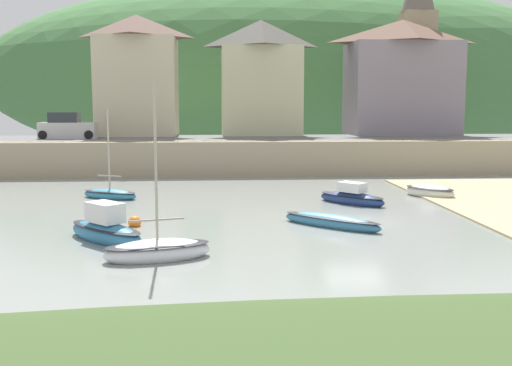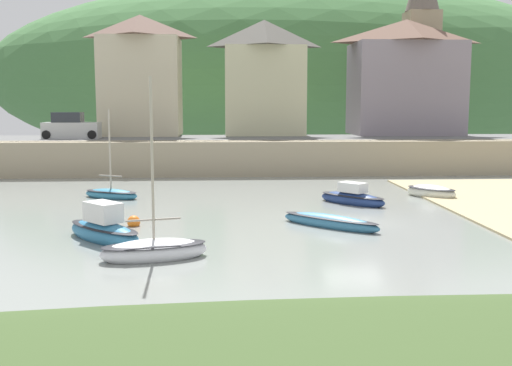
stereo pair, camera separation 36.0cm
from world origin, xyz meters
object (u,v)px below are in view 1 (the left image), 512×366
at_px(dinghy_open_wooden, 331,222).
at_px(mooring_buoy, 135,222).
at_px(waterfront_building_left, 138,75).
at_px(sailboat_blue_trim, 352,198).
at_px(waterfront_building_right, 401,77).
at_px(waterfront_building_centre, 261,77).
at_px(church_with_spire, 417,38).
at_px(sailboat_tall_mast, 106,230).
at_px(parked_car_near_slipway, 67,128).
at_px(motorboat_with_cabin, 430,192).
at_px(sailboat_far_left, 110,194).
at_px(sailboat_nearest_shore, 158,250).

height_order(dinghy_open_wooden, mooring_buoy, dinghy_open_wooden).
height_order(waterfront_building_left, sailboat_blue_trim, waterfront_building_left).
xyz_separation_m(waterfront_building_left, waterfront_building_right, (21.81, -0.00, -0.11)).
height_order(waterfront_building_centre, waterfront_building_right, waterfront_building_right).
bearing_deg(mooring_buoy, waterfront_building_left, 96.42).
relative_size(waterfront_building_right, church_with_spire, 0.58).
relative_size(sailboat_tall_mast, mooring_buoy, 7.06).
xyz_separation_m(waterfront_building_right, sailboat_blue_trim, (-8.73, -20.70, -6.88)).
distance_m(waterfront_building_centre, waterfront_building_right, 11.79).
bearing_deg(parked_car_near_slipway, waterfront_building_left, 43.36).
bearing_deg(waterfront_building_left, waterfront_building_right, -0.00).
distance_m(dinghy_open_wooden, parked_car_near_slipway, 27.02).
bearing_deg(sailboat_blue_trim, church_with_spire, 112.80).
distance_m(sailboat_tall_mast, dinghy_open_wooden, 9.01).
xyz_separation_m(motorboat_with_cabin, parked_car_near_slipway, (-22.51, 14.19, 2.94)).
distance_m(waterfront_building_left, church_with_spire, 24.91).
relative_size(waterfront_building_centre, church_with_spire, 0.58).
distance_m(dinghy_open_wooden, motorboat_with_cabin, 10.25).
bearing_deg(sailboat_far_left, waterfront_building_centre, 89.31).
distance_m(waterfront_building_centre, sailboat_far_left, 21.56).
bearing_deg(waterfront_building_centre, waterfront_building_right, 0.00).
height_order(waterfront_building_left, motorboat_with_cabin, waterfront_building_left).
bearing_deg(sailboat_nearest_shore, dinghy_open_wooden, 20.87).
bearing_deg(sailboat_nearest_shore, sailboat_blue_trim, 35.04).
bearing_deg(sailboat_blue_trim, mooring_buoy, -106.71).
bearing_deg(dinghy_open_wooden, church_with_spire, 108.85).
bearing_deg(mooring_buoy, sailboat_tall_mast, -105.06).
bearing_deg(motorboat_with_cabin, mooring_buoy, -103.70).
height_order(waterfront_building_left, waterfront_building_centre, waterfront_building_left).
bearing_deg(dinghy_open_wooden, waterfront_building_left, 155.29).
bearing_deg(sailboat_far_left, motorboat_with_cabin, 24.85).
bearing_deg(sailboat_blue_trim, parked_car_near_slipway, -175.01).
relative_size(church_with_spire, sailboat_far_left, 3.34).
distance_m(sailboat_nearest_shore, dinghy_open_wooden, 8.17).
bearing_deg(waterfront_building_right, sailboat_tall_mast, -124.75).
bearing_deg(sailboat_tall_mast, sailboat_nearest_shore, -5.62).
bearing_deg(parked_car_near_slipway, sailboat_nearest_shore, -71.63).
distance_m(waterfront_building_centre, sailboat_blue_trim, 22.01).
distance_m(waterfront_building_left, dinghy_open_wooden, 29.38).
relative_size(waterfront_building_right, sailboat_nearest_shore, 1.55).
xyz_separation_m(sailboat_far_left, parked_car_near_slipway, (-5.31, 13.62, 2.97)).
xyz_separation_m(waterfront_building_left, waterfront_building_centre, (10.03, -0.00, -0.15)).
distance_m(church_with_spire, parked_car_near_slipway, 31.19).
height_order(sailboat_tall_mast, sailboat_blue_trim, sailboat_tall_mast).
bearing_deg(waterfront_building_left, sailboat_nearest_shore, -82.07).
bearing_deg(sailboat_blue_trim, sailboat_far_left, -144.38).
relative_size(sailboat_tall_mast, sailboat_nearest_shore, 0.62).
relative_size(church_with_spire, sailboat_nearest_shore, 2.66).
distance_m(waterfront_building_left, sailboat_far_left, 19.46).
distance_m(sailboat_far_left, mooring_buoy, 7.88).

